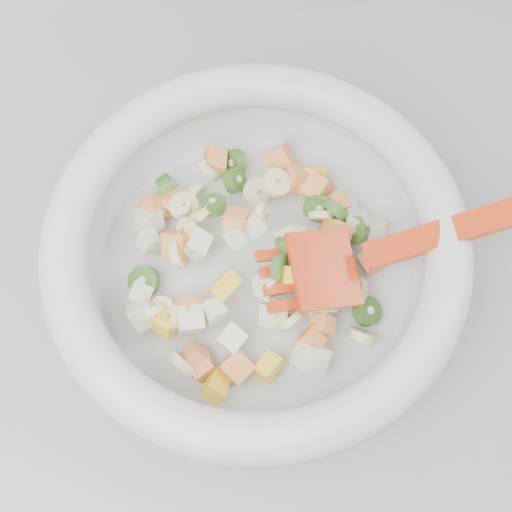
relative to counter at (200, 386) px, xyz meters
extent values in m
cube|color=gray|center=(0.00, 0.00, 0.00)|extent=(2.00, 0.60, 0.90)
cylinder|color=silver|center=(0.09, -0.01, 0.46)|extent=(0.29, 0.29, 0.02)
torus|color=silver|center=(0.09, -0.01, 0.53)|extent=(0.36, 0.36, 0.04)
cylinder|color=#CBC287|center=(0.14, -0.03, 0.50)|extent=(0.03, 0.03, 0.02)
cylinder|color=#CBC287|center=(0.05, 0.04, 0.49)|extent=(0.03, 0.03, 0.03)
cylinder|color=#CBC287|center=(0.10, 0.02, 0.50)|extent=(0.02, 0.03, 0.03)
cylinder|color=#CBC287|center=(0.16, -0.06, 0.48)|extent=(0.03, 0.04, 0.03)
cylinder|color=#CBC287|center=(0.03, 0.06, 0.49)|extent=(0.03, 0.03, 0.01)
cylinder|color=#CBC287|center=(0.00, -0.04, 0.49)|extent=(0.03, 0.03, 0.02)
cylinder|color=#CBC287|center=(0.11, 0.05, 0.49)|extent=(0.03, 0.03, 0.03)
cylinder|color=#CBC287|center=(0.13, 0.06, 0.49)|extent=(0.04, 0.04, 0.02)
cylinder|color=#CBC287|center=(0.09, -0.07, 0.50)|extent=(0.02, 0.04, 0.04)
cylinder|color=#CBC287|center=(0.00, 0.06, 0.47)|extent=(0.02, 0.03, 0.03)
cylinder|color=#CBC287|center=(0.00, -0.03, 0.48)|extent=(0.03, 0.03, 0.02)
cylinder|color=#CBC287|center=(0.16, 0.02, 0.49)|extent=(0.03, 0.02, 0.03)
cylinder|color=#CBC287|center=(0.04, 0.06, 0.48)|extent=(0.04, 0.03, 0.03)
cylinder|color=#CBC287|center=(0.03, 0.07, 0.48)|extent=(0.04, 0.04, 0.02)
cylinder|color=#CBC287|center=(0.13, -0.07, 0.49)|extent=(0.03, 0.02, 0.03)
cylinder|color=#CBC287|center=(0.10, -0.07, 0.50)|extent=(0.03, 0.02, 0.03)
cylinder|color=#CBC287|center=(0.13, -0.01, 0.50)|extent=(0.02, 0.03, 0.03)
cylinder|color=#CBC287|center=(0.16, -0.10, 0.48)|extent=(0.03, 0.03, 0.03)
cylinder|color=#CBC287|center=(0.05, 0.07, 0.48)|extent=(0.03, 0.02, 0.03)
cylinder|color=#CBC287|center=(0.01, -0.08, 0.48)|extent=(0.03, 0.04, 0.04)
cylinder|color=#CBC287|center=(0.07, 0.10, 0.48)|extent=(0.03, 0.03, 0.03)
cylinder|color=#CBC287|center=(0.16, -0.01, 0.49)|extent=(0.03, 0.03, 0.03)
cylinder|color=#CBC287|center=(-0.01, -0.03, 0.48)|extent=(0.04, 0.02, 0.04)
cylinder|color=#CBC287|center=(0.02, 0.01, 0.49)|extent=(0.02, 0.04, 0.04)
cylinder|color=#CBC287|center=(0.03, 0.03, 0.49)|extent=(0.02, 0.03, 0.03)
cube|color=#FF9350|center=(0.08, 0.02, 0.51)|extent=(0.03, 0.03, 0.03)
cube|color=#FF9350|center=(0.02, -0.09, 0.48)|extent=(0.03, 0.02, 0.02)
cube|color=#FF9350|center=(0.03, 0.02, 0.49)|extent=(0.03, 0.04, 0.04)
cube|color=#FF9350|center=(0.03, 0.07, 0.48)|extent=(0.03, 0.03, 0.03)
cube|color=#FF9350|center=(0.16, 0.00, 0.49)|extent=(0.03, 0.03, 0.03)
cube|color=#FF9350|center=(0.13, -0.01, 0.50)|extent=(0.03, 0.03, 0.03)
cube|color=#FF9350|center=(0.11, -0.09, 0.49)|extent=(0.03, 0.03, 0.03)
cube|color=#FF9350|center=(0.16, 0.04, 0.48)|extent=(0.04, 0.03, 0.03)
cube|color=#FF9350|center=(0.19, -0.03, 0.48)|extent=(0.02, 0.02, 0.02)
cube|color=#FF9350|center=(0.14, 0.09, 0.48)|extent=(0.03, 0.03, 0.04)
cube|color=#FF9350|center=(0.15, 0.06, 0.48)|extent=(0.03, 0.03, 0.03)
cube|color=#FF9350|center=(0.17, 0.02, 0.49)|extent=(0.02, 0.02, 0.02)
cube|color=#FF9350|center=(0.01, 0.06, 0.48)|extent=(0.03, 0.02, 0.03)
cube|color=#FF9350|center=(0.13, -0.08, 0.49)|extent=(0.03, 0.02, 0.02)
cube|color=#FF9350|center=(0.05, -0.10, 0.48)|extent=(0.03, 0.04, 0.03)
cube|color=#FF9350|center=(0.02, -0.04, 0.49)|extent=(0.04, 0.03, 0.04)
cube|color=#FF9350|center=(0.08, 0.10, 0.48)|extent=(0.03, 0.03, 0.02)
cube|color=#FF9350|center=(0.02, -0.08, 0.48)|extent=(0.02, 0.03, 0.03)
cylinder|color=#61AD39|center=(0.17, -0.08, 0.48)|extent=(0.04, 0.04, 0.03)
cylinder|color=#61AD39|center=(0.18, 0.00, 0.48)|extent=(0.03, 0.03, 0.03)
cylinder|color=#61AD39|center=(0.15, -0.03, 0.49)|extent=(0.03, 0.03, 0.03)
cylinder|color=#61AD39|center=(0.12, -0.01, 0.51)|extent=(0.04, 0.03, 0.03)
cylinder|color=#61AD39|center=(0.06, 0.05, 0.50)|extent=(0.03, 0.03, 0.02)
cylinder|color=#61AD39|center=(0.10, 0.10, 0.48)|extent=(0.02, 0.03, 0.04)
cylinder|color=#61AD39|center=(0.03, 0.09, 0.48)|extent=(0.02, 0.04, 0.04)
cylinder|color=#61AD39|center=(0.10, -0.03, 0.51)|extent=(0.03, 0.04, 0.04)
cylinder|color=#61AD39|center=(0.17, 0.02, 0.49)|extent=(0.03, 0.04, 0.04)
cylinder|color=#61AD39|center=(0.15, -0.04, 0.49)|extent=(0.03, 0.04, 0.03)
cylinder|color=#61AD39|center=(0.16, 0.03, 0.49)|extent=(0.04, 0.03, 0.03)
cylinder|color=#61AD39|center=(-0.01, 0.00, 0.48)|extent=(0.04, 0.03, 0.02)
cylinder|color=#61AD39|center=(0.09, 0.07, 0.48)|extent=(0.02, 0.03, 0.03)
cube|color=beige|center=(0.05, -0.08, 0.49)|extent=(0.03, 0.03, 0.02)
cube|color=beige|center=(0.02, -0.05, 0.49)|extent=(0.03, 0.02, 0.02)
cube|color=beige|center=(0.04, 0.01, 0.50)|extent=(0.03, 0.03, 0.03)
cube|color=beige|center=(0.00, 0.05, 0.48)|extent=(0.03, 0.03, 0.03)
cube|color=beige|center=(0.18, 0.03, 0.48)|extent=(0.03, 0.02, 0.02)
cube|color=beige|center=(-0.02, -0.02, 0.48)|extent=(0.03, 0.03, 0.03)
cube|color=beige|center=(0.20, 0.00, 0.48)|extent=(0.02, 0.03, 0.03)
cube|color=beige|center=(0.11, -0.10, 0.49)|extent=(0.04, 0.04, 0.04)
cube|color=beige|center=(0.04, -0.05, 0.49)|extent=(0.02, 0.02, 0.02)
cube|color=beige|center=(-0.02, -0.03, 0.48)|extent=(0.03, 0.03, 0.03)
cube|color=beige|center=(0.09, 0.02, 0.51)|extent=(0.03, 0.03, 0.03)
cube|color=beige|center=(0.13, -0.06, 0.49)|extent=(0.03, 0.03, 0.03)
cube|color=beige|center=(0.18, 0.00, 0.48)|extent=(0.03, 0.03, 0.03)
cube|color=beige|center=(0.00, 0.03, 0.48)|extent=(0.03, 0.02, 0.02)
cube|color=beige|center=(0.09, -0.07, 0.49)|extent=(0.03, 0.03, 0.03)
cube|color=beige|center=(0.12, -0.01, 0.50)|extent=(0.03, 0.02, 0.03)
cube|color=beige|center=(0.09, -0.04, 0.50)|extent=(0.03, 0.03, 0.03)
cube|color=beige|center=(0.08, 0.01, 0.51)|extent=(0.02, 0.02, 0.03)
cube|color=yellow|center=(0.00, -0.04, 0.48)|extent=(0.03, 0.03, 0.02)
cube|color=yellow|center=(0.15, 0.06, 0.48)|extent=(0.02, 0.02, 0.01)
cube|color=yellow|center=(0.07, -0.10, 0.48)|extent=(0.03, 0.03, 0.02)
cube|color=yellow|center=(0.17, 0.06, 0.48)|extent=(0.03, 0.03, 0.02)
cube|color=yellow|center=(0.10, -0.04, 0.51)|extent=(0.03, 0.02, 0.03)
cube|color=yellow|center=(0.03, -0.11, 0.48)|extent=(0.03, 0.03, 0.03)
cube|color=yellow|center=(0.06, -0.03, 0.50)|extent=(0.03, 0.03, 0.02)
cube|color=red|center=(0.14, -0.04, 0.51)|extent=(0.06, 0.07, 0.03)
cube|color=red|center=(0.10, -0.02, 0.51)|extent=(0.03, 0.01, 0.01)
cube|color=red|center=(0.10, -0.03, 0.51)|extent=(0.03, 0.01, 0.01)
cube|color=red|center=(0.10, -0.05, 0.51)|extent=(0.03, 0.01, 0.01)
cube|color=red|center=(0.10, -0.06, 0.51)|extent=(0.03, 0.01, 0.01)
cube|color=red|center=(0.27, -0.05, 0.55)|extent=(0.20, 0.03, 0.06)
camera|label=1|loc=(0.03, -0.22, 1.01)|focal=45.00mm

